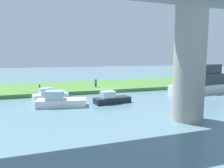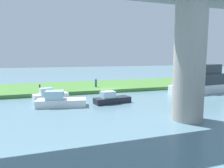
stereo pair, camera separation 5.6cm
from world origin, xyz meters
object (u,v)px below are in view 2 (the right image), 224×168
(person_on_bank, at_px, (96,82))
(motorboat_red, at_px, (111,99))
(skiff_small, at_px, (60,101))
(motorboat_white, at_px, (50,95))
(mooring_post, at_px, (40,88))
(bridge_pylon, at_px, (189,61))
(houseboat_blue, at_px, (200,81))

(person_on_bank, height_order, motorboat_red, person_on_bank)
(skiff_small, distance_m, motorboat_red, 5.66)
(person_on_bank, relative_size, motorboat_white, 0.31)
(person_on_bank, height_order, motorboat_white, person_on_bank)
(motorboat_white, bearing_deg, skiff_small, 100.07)
(mooring_post, xyz_separation_m, skiff_small, (-1.95, 6.93, -0.44))
(motorboat_white, bearing_deg, bridge_pylon, 128.94)
(mooring_post, relative_size, skiff_small, 0.20)
(person_on_bank, relative_size, houseboat_blue, 0.15)
(mooring_post, xyz_separation_m, motorboat_white, (-1.14, 2.32, -0.54))
(houseboat_blue, distance_m, skiff_small, 20.46)
(bridge_pylon, relative_size, mooring_post, 8.94)
(houseboat_blue, height_order, motorboat_white, houseboat_blue)
(houseboat_blue, relative_size, motorboat_red, 2.10)
(person_on_bank, height_order, mooring_post, person_on_bank)
(person_on_bank, relative_size, motorboat_red, 0.32)
(motorboat_red, bearing_deg, motorboat_white, -36.24)
(bridge_pylon, height_order, person_on_bank, bridge_pylon)
(bridge_pylon, relative_size, motorboat_white, 2.18)
(mooring_post, xyz_separation_m, motorboat_red, (-7.62, 7.07, -0.54))
(bridge_pylon, xyz_separation_m, houseboat_blue, (-10.70, -10.73, -3.17))
(bridge_pylon, relative_size, houseboat_blue, 1.06)
(houseboat_blue, relative_size, motorboat_white, 2.06)
(person_on_bank, distance_m, motorboat_red, 9.83)
(mooring_post, height_order, houseboat_blue, houseboat_blue)
(skiff_small, height_order, motorboat_red, skiff_small)
(person_on_bank, bearing_deg, houseboat_blue, 152.67)
(skiff_small, height_order, motorboat_white, skiff_small)
(person_on_bank, height_order, houseboat_blue, houseboat_blue)
(bridge_pylon, xyz_separation_m, motorboat_red, (3.92, -8.12, -4.34))
(skiff_small, bearing_deg, bridge_pylon, 139.25)
(motorboat_red, bearing_deg, bridge_pylon, 115.77)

